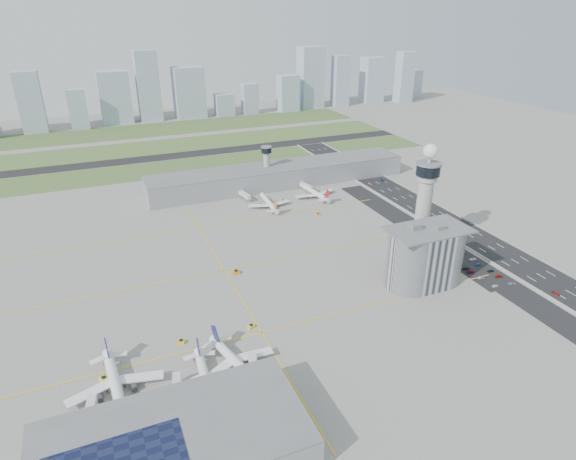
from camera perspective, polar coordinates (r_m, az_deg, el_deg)
name	(u,v)px	position (r m, az deg, el deg)	size (l,w,h in m)	color
ground	(314,282)	(254.12, 3.08, -6.16)	(1000.00, 1000.00, 0.00)	#98958D
grass_strip_0	(186,166)	(446.48, -12.00, 7.40)	(480.00, 50.00, 0.08)	#405A2A
grass_strip_1	(171,146)	(517.61, -13.73, 9.66)	(480.00, 60.00, 0.08)	#4E6B33
grass_strip_2	(158,129)	(594.53, -15.13, 11.46)	(480.00, 70.00, 0.08)	#47632F
runway	(178,156)	(481.42, -12.91, 8.60)	(480.00, 22.00, 0.10)	black
highway	(484,244)	(316.20, 22.23, -1.51)	(28.00, 500.00, 0.10)	black
barrier_left	(466,247)	(306.78, 20.36, -1.89)	(0.60, 500.00, 1.20)	#9E9E99
barrier_right	(502,239)	(325.51, 24.02, -0.97)	(0.60, 500.00, 1.20)	#9E9E99
landside_road	(463,259)	(293.67, 20.02, -3.19)	(18.00, 260.00, 0.08)	black
parking_lot	(475,269)	(284.97, 21.30, -4.30)	(20.00, 44.00, 0.10)	black
taxiway_line_h_0	(262,333)	(218.34, -3.14, -12.05)	(260.00, 0.60, 0.01)	yellow
taxiway_line_h_1	(224,270)	(266.53, -7.56, -4.76)	(260.00, 0.60, 0.01)	yellow
taxiway_line_h_2	(199,228)	(318.75, -10.52, 0.25)	(260.00, 0.60, 0.01)	yellow
taxiway_line_v	(224,270)	(266.53, -7.56, -4.76)	(0.60, 260.00, 0.01)	yellow
control_tower	(425,195)	(280.77, 15.92, 3.97)	(14.00, 14.00, 64.50)	#ADAAA5
secondary_tower	(267,163)	(384.15, -2.54, 7.99)	(8.60, 8.60, 31.90)	#ADAAA5
admin_building	(425,256)	(255.80, 15.91, -3.02)	(42.00, 24.00, 33.50)	#B2B2B7
terminal_pier	(279,175)	(389.11, -1.02, 6.55)	(210.00, 32.00, 15.80)	gray
near_terminal	(173,447)	(168.74, -13.43, -23.77)	(84.00, 42.00, 13.00)	gray
airplane_near_a	(115,381)	(196.50, -19.83, -16.52)	(42.55, 36.16, 11.91)	white
airplane_near_b	(206,377)	(190.83, -9.70, -16.85)	(37.65, 32.00, 10.54)	white
airplane_near_c	(237,359)	(196.68, -6.02, -14.99)	(39.35, 33.45, 11.02)	white
airplane_far_a	(269,200)	(345.43, -2.29, 3.59)	(36.73, 31.22, 10.28)	white
airplane_far_b	(314,190)	(364.63, 3.16, 4.81)	(39.30, 33.41, 11.01)	white
jet_bridge_near_0	(88,431)	(186.45, -22.65, -21.10)	(14.00, 3.00, 5.70)	silver
jet_bridge_near_1	(178,405)	(186.21, -12.95, -19.51)	(14.00, 3.00, 5.70)	silver
jet_bridge_near_2	(257,381)	(190.74, -3.68, -17.47)	(14.00, 3.00, 5.70)	silver
jet_bridge_far_0	(241,194)	(364.75, -5.64, 4.29)	(14.00, 3.00, 5.70)	silver
jet_bridge_far_1	(301,185)	(381.31, 1.57, 5.34)	(14.00, 3.00, 5.70)	silver
tug_0	(104,379)	(206.84, -20.97, -16.13)	(2.33, 3.38, 1.97)	yellow
tug_1	(181,341)	(216.69, -12.55, -12.76)	(2.08, 3.02, 1.76)	yellow
tug_2	(251,326)	(221.03, -4.38, -11.29)	(2.07, 3.01, 1.75)	yellow
tug_3	(236,272)	(262.23, -6.18, -4.95)	(2.53, 3.67, 2.14)	orange
tug_4	(283,201)	(354.66, -0.59, 3.46)	(2.16, 3.14, 1.82)	gold
tug_5	(318,214)	(333.47, 3.58, 1.93)	(1.87, 2.72, 1.58)	orange
car_lot_0	(495,286)	(271.25, 23.36, -6.10)	(1.39, 3.45, 1.18)	white
car_lot_1	(481,278)	(275.89, 21.90, -5.27)	(1.35, 3.88, 1.28)	gray
car_lot_2	(470,272)	(279.75, 20.82, -4.65)	(2.11, 4.57, 1.27)	maroon
car_lot_3	(466,268)	(282.30, 20.33, -4.29)	(1.78, 4.37, 1.27)	black
car_lot_4	(456,262)	(287.39, 19.32, -3.59)	(1.42, 3.52, 1.20)	navy
car_lot_5	(447,256)	(292.64, 18.33, -2.91)	(1.25, 3.59, 1.18)	white
car_lot_6	(512,284)	(276.85, 25.01, -5.77)	(2.08, 4.50, 1.25)	#9397A0
car_lot_7	(499,276)	(281.28, 23.75, -5.02)	(1.74, 4.27, 1.24)	maroon
car_lot_8	(491,271)	(284.98, 22.91, -4.46)	(1.52, 3.77, 1.28)	black
car_lot_9	(478,264)	(288.88, 21.58, -3.82)	(1.25, 3.57, 1.18)	navy
car_lot_10	(473,259)	(293.68, 21.08, -3.24)	(2.08, 4.52, 1.26)	white
car_lot_11	(463,252)	(299.32, 20.00, -2.51)	(1.79, 4.41, 1.28)	slate
car_hw_0	(556,293)	(278.18, 29.17, -6.54)	(1.55, 3.86, 1.32)	#AA1E17
car_hw_1	(443,220)	(339.97, 17.85, 1.14)	(1.22, 3.50, 1.15)	black
car_hw_2	(383,180)	(406.68, 11.19, 5.81)	(2.12, 4.60, 1.28)	navy
car_hw_4	(334,163)	(447.49, 5.51, 7.96)	(1.53, 3.80, 1.29)	gray
skyline_bldg_5	(31,102)	(624.48, -28.21, 13.19)	(25.49, 20.39, 66.89)	#9EADC1
skyline_bldg_6	(78,109)	(622.27, -23.62, 12.98)	(20.04, 16.03, 45.20)	#9EADC1
skyline_bldg_7	(115,97)	(640.70, -19.84, 14.61)	(35.76, 28.61, 61.22)	#9EADC1
skyline_bldg_8	(148,86)	(637.37, -16.26, 16.04)	(26.33, 21.06, 83.39)	#9EADC1
skyline_bldg_9	(189,92)	(647.58, -11.66, 15.67)	(36.96, 29.57, 62.11)	#9EADC1
skyline_bldg_10	(224,105)	(652.00, -7.55, 14.49)	(23.01, 18.41, 27.75)	#9EADC1
skyline_bldg_11	(250,99)	(660.68, -4.55, 15.25)	(20.22, 16.18, 38.97)	#9EADC1
skyline_bldg_12	(288,93)	(676.81, -0.01, 15.90)	(26.14, 20.92, 46.89)	#9EADC1
skyline_bldg_13	(311,77)	(700.94, 2.69, 17.61)	(32.26, 25.81, 81.20)	#9EADC1
skyline_bldg_14	(340,81)	(715.30, 6.22, 17.15)	(21.59, 17.28, 68.75)	#9EADC1
skyline_bldg_15	(372,80)	(752.77, 9.93, 17.12)	(30.25, 24.20, 63.40)	#9EADC1
skyline_bldg_16	(404,77)	(759.91, 13.62, 17.19)	(23.04, 18.43, 71.56)	#9EADC1
skyline_bldg_17	(413,84)	(805.23, 14.55, 16.41)	(22.64, 18.11, 41.06)	#9EADC1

